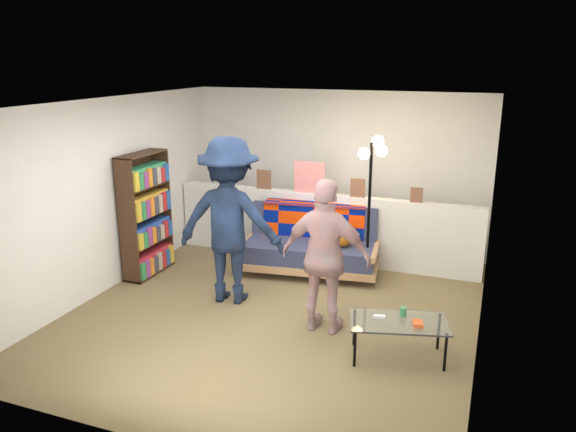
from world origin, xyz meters
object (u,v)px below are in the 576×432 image
object	(u,v)px
futon_sofa	(312,245)
bookshelf	(146,219)
floor_lamp	(372,179)
person_right	(326,257)
coffee_table	(400,323)
person_left	(230,221)

from	to	relation	value
futon_sofa	bookshelf	bearing A→B (deg)	-157.60
floor_lamp	person_right	size ratio (longest dim) A/B	1.13
coffee_table	floor_lamp	xyz separation A→B (m)	(-0.75, 1.96, 0.98)
futon_sofa	coffee_table	size ratio (longest dim) A/B	1.88
bookshelf	person_left	distance (m)	1.51
futon_sofa	coffee_table	xyz separation A→B (m)	(1.54, -1.90, -0.00)
futon_sofa	floor_lamp	bearing A→B (deg)	4.19
coffee_table	floor_lamp	distance (m)	2.31
futon_sofa	person_right	size ratio (longest dim) A/B	1.17
person_right	coffee_table	bearing A→B (deg)	162.81
bookshelf	person_right	distance (m)	2.85
bookshelf	coffee_table	xyz separation A→B (m)	(3.60, -1.04, -0.41)
futon_sofa	person_left	size ratio (longest dim) A/B	0.98
bookshelf	coffee_table	bearing A→B (deg)	-16.16
person_left	person_right	world-z (taller)	person_left
person_left	coffee_table	bearing A→B (deg)	155.22
person_right	futon_sofa	bearing A→B (deg)	-64.25
floor_lamp	person_right	bearing A→B (deg)	-93.59
coffee_table	futon_sofa	bearing A→B (deg)	129.02
floor_lamp	person_right	distance (m)	1.73
floor_lamp	person_right	world-z (taller)	floor_lamp
bookshelf	person_right	world-z (taller)	person_right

